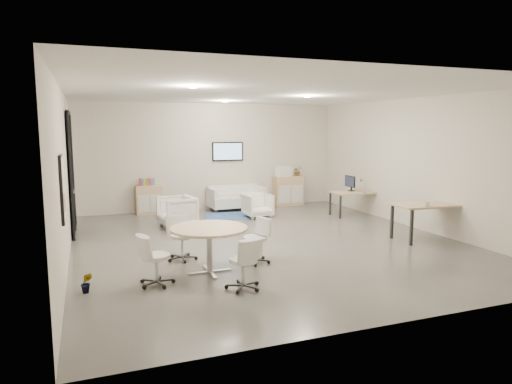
{
  "coord_description": "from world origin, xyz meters",
  "views": [
    {
      "loc": [
        -3.63,
        -9.03,
        2.46
      ],
      "look_at": [
        -0.09,
        0.4,
        1.05
      ],
      "focal_mm": 32.0,
      "sensor_mm": 36.0,
      "label": 1
    }
  ],
  "objects_px": {
    "sideboard_right": "(288,190)",
    "loveseat": "(236,198)",
    "armchair_right": "(258,204)",
    "desk_rear": "(354,194)",
    "round_table": "(209,232)",
    "armchair_left": "(177,210)",
    "sideboard_left": "(149,200)",
    "desk_front": "(428,207)"
  },
  "relations": [
    {
      "from": "sideboard_right",
      "to": "loveseat",
      "type": "height_order",
      "value": "sideboard_right"
    },
    {
      "from": "armchair_right",
      "to": "desk_rear",
      "type": "distance_m",
      "value": 2.76
    },
    {
      "from": "sideboard_right",
      "to": "desk_rear",
      "type": "relative_size",
      "value": 0.71
    },
    {
      "from": "desk_rear",
      "to": "round_table",
      "type": "relative_size",
      "value": 1.01
    },
    {
      "from": "armchair_left",
      "to": "desk_rear",
      "type": "distance_m",
      "value": 5.01
    },
    {
      "from": "sideboard_left",
      "to": "desk_front",
      "type": "relative_size",
      "value": 0.52
    },
    {
      "from": "armchair_left",
      "to": "desk_front",
      "type": "xyz_separation_m",
      "value": [
        4.99,
        -3.26,
        0.29
      ]
    },
    {
      "from": "loveseat",
      "to": "desk_front",
      "type": "height_order",
      "value": "desk_front"
    },
    {
      "from": "desk_front",
      "to": "armchair_left",
      "type": "bearing_deg",
      "value": 151.04
    },
    {
      "from": "armchair_right",
      "to": "desk_front",
      "type": "distance_m",
      "value": 4.56
    },
    {
      "from": "loveseat",
      "to": "armchair_left",
      "type": "distance_m",
      "value": 2.86
    },
    {
      "from": "armchair_left",
      "to": "desk_rear",
      "type": "height_order",
      "value": "armchair_left"
    },
    {
      "from": "round_table",
      "to": "loveseat",
      "type": "bearing_deg",
      "value": 67.78
    },
    {
      "from": "armchair_left",
      "to": "sideboard_left",
      "type": "bearing_deg",
      "value": -178.65
    },
    {
      "from": "loveseat",
      "to": "desk_front",
      "type": "bearing_deg",
      "value": -64.13
    },
    {
      "from": "armchair_left",
      "to": "desk_rear",
      "type": "xyz_separation_m",
      "value": [
        5.0,
        -0.26,
        0.19
      ]
    },
    {
      "from": "loveseat",
      "to": "desk_rear",
      "type": "distance_m",
      "value": 3.55
    },
    {
      "from": "armchair_left",
      "to": "round_table",
      "type": "distance_m",
      "value": 3.9
    },
    {
      "from": "desk_front",
      "to": "desk_rear",
      "type": "bearing_deg",
      "value": 94.1
    },
    {
      "from": "round_table",
      "to": "desk_front",
      "type": "bearing_deg",
      "value": 6.86
    },
    {
      "from": "armchair_left",
      "to": "armchair_right",
      "type": "xyz_separation_m",
      "value": [
        2.34,
        0.43,
        -0.06
      ]
    },
    {
      "from": "sideboard_right",
      "to": "desk_front",
      "type": "xyz_separation_m",
      "value": [
        1.0,
        -5.29,
        0.25
      ]
    },
    {
      "from": "sideboard_left",
      "to": "armchair_right",
      "type": "height_order",
      "value": "sideboard_left"
    },
    {
      "from": "armchair_right",
      "to": "round_table",
      "type": "relative_size",
      "value": 0.55
    },
    {
      "from": "loveseat",
      "to": "round_table",
      "type": "xyz_separation_m",
      "value": [
        -2.35,
        -5.75,
        0.38
      ]
    },
    {
      "from": "loveseat",
      "to": "armchair_right",
      "type": "distance_m",
      "value": 1.44
    },
    {
      "from": "sideboard_right",
      "to": "armchair_right",
      "type": "bearing_deg",
      "value": -135.98
    },
    {
      "from": "sideboard_left",
      "to": "sideboard_right",
      "type": "distance_m",
      "value": 4.41
    },
    {
      "from": "sideboard_right",
      "to": "armchair_right",
      "type": "relative_size",
      "value": 1.3
    },
    {
      "from": "desk_rear",
      "to": "loveseat",
      "type": "bearing_deg",
      "value": 144.61
    },
    {
      "from": "sideboard_right",
      "to": "sideboard_left",
      "type": "bearing_deg",
      "value": 179.52
    },
    {
      "from": "desk_rear",
      "to": "armchair_left",
      "type": "bearing_deg",
      "value": 178.46
    },
    {
      "from": "sideboard_right",
      "to": "desk_rear",
      "type": "distance_m",
      "value": 2.5
    },
    {
      "from": "sideboard_left",
      "to": "sideboard_right",
      "type": "height_order",
      "value": "sideboard_right"
    },
    {
      "from": "sideboard_left",
      "to": "round_table",
      "type": "xyz_separation_m",
      "value": [
        0.24,
        -5.95,
        0.31
      ]
    },
    {
      "from": "sideboard_right",
      "to": "round_table",
      "type": "xyz_separation_m",
      "value": [
        -4.17,
        -5.91,
        0.25
      ]
    },
    {
      "from": "armchair_right",
      "to": "desk_rear",
      "type": "bearing_deg",
      "value": -18.07
    },
    {
      "from": "armchair_left",
      "to": "round_table",
      "type": "bearing_deg",
      "value": -13.01
    },
    {
      "from": "loveseat",
      "to": "round_table",
      "type": "distance_m",
      "value": 6.22
    },
    {
      "from": "sideboard_left",
      "to": "sideboard_right",
      "type": "bearing_deg",
      "value": -0.48
    },
    {
      "from": "sideboard_right",
      "to": "desk_rear",
      "type": "bearing_deg",
      "value": -66.16
    },
    {
      "from": "round_table",
      "to": "desk_rear",
      "type": "bearing_deg",
      "value": 34.98
    }
  ]
}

